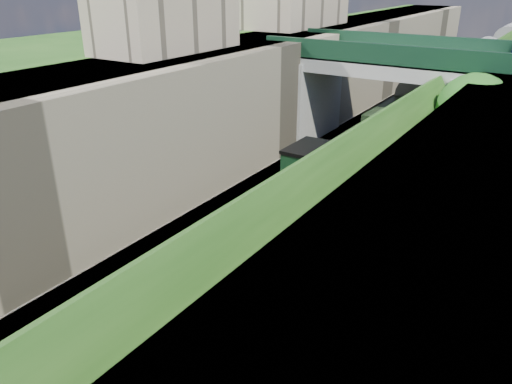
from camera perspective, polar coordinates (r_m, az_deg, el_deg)
ground at (r=16.18m, az=-16.72°, el=-19.73°), size 160.00×160.00×0.00m
trackbed at (r=30.67m, az=12.11°, el=2.60°), size 10.00×90.00×0.20m
retaining_wall at (r=31.88m, az=3.29°, el=10.30°), size 1.00×90.00×7.00m
street_plateau_left at (r=33.69m, az=-1.98°, el=11.05°), size 6.00×90.00×7.00m
embankment_slope at (r=26.46m, az=20.92°, el=4.33°), size 4.86×90.00×6.60m
track_left at (r=31.31m, az=8.73°, el=3.59°), size 2.50×90.00×0.20m
track_right at (r=30.26m, az=14.24°, el=2.39°), size 2.50×90.00×0.20m
road_bridge at (r=32.95m, az=16.86°, el=10.81°), size 16.00×6.40×7.25m
building_near at (r=28.55m, az=-10.30°, el=19.60°), size 4.00×8.00×4.00m
tree at (r=26.76m, az=23.86°, el=8.25°), size 3.60×3.80×6.60m
locomotive at (r=19.88m, az=3.59°, el=-3.18°), size 3.10×10.22×3.83m
tender at (r=26.15m, az=11.53°, el=2.49°), size 2.70×6.00×3.05m
coach_front at (r=37.58m, az=18.91°, el=8.86°), size 2.90×18.00×3.70m
coach_middle at (r=55.69m, az=24.10°, el=12.60°), size 2.90×18.00×3.70m
coach_rear at (r=74.15m, az=26.78°, el=14.45°), size 2.90×18.00×3.70m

